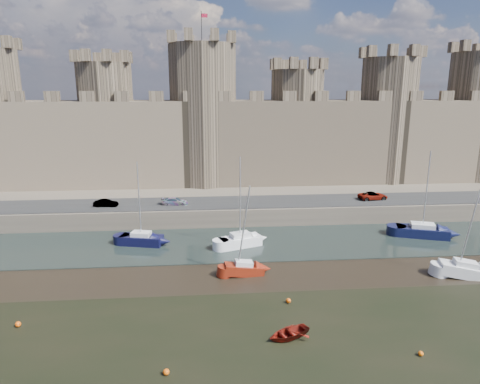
{
  "coord_description": "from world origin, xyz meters",
  "views": [
    {
      "loc": [
        2.18,
        -25.28,
        18.78
      ],
      "look_at": [
        6.07,
        22.0,
        7.04
      ],
      "focal_mm": 32.0,
      "sensor_mm": 36.0,
      "label": 1
    }
  ],
  "objects_px": {
    "sailboat_2": "(240,240)",
    "sailboat_3": "(422,231)",
    "sailboat_5": "(465,270)",
    "sailboat_4": "(244,268)",
    "car_1": "(106,203)",
    "sailboat_1": "(141,239)",
    "car_2": "(175,201)",
    "car_3": "(373,196)"
  },
  "relations": [
    {
      "from": "car_3",
      "to": "car_2",
      "type": "bearing_deg",
      "value": 83.26
    },
    {
      "from": "car_2",
      "to": "sailboat_2",
      "type": "xyz_separation_m",
      "value": [
        8.37,
        -10.52,
        -2.18
      ]
    },
    {
      "from": "car_3",
      "to": "sailboat_4",
      "type": "xyz_separation_m",
      "value": [
        -20.84,
        -18.8,
        -2.4
      ]
    },
    {
      "from": "sailboat_4",
      "to": "sailboat_5",
      "type": "xyz_separation_m",
      "value": [
        22.31,
        -2.3,
        0.06
      ]
    },
    {
      "from": "sailboat_3",
      "to": "sailboat_4",
      "type": "height_order",
      "value": "sailboat_3"
    },
    {
      "from": "car_2",
      "to": "sailboat_4",
      "type": "xyz_separation_m",
      "value": [
        8.11,
        -18.34,
        -2.33
      ]
    },
    {
      "from": "sailboat_1",
      "to": "sailboat_2",
      "type": "xyz_separation_m",
      "value": [
        11.91,
        -1.57,
        0.05
      ]
    },
    {
      "from": "car_1",
      "to": "sailboat_2",
      "type": "distance_m",
      "value": 20.7
    },
    {
      "from": "sailboat_2",
      "to": "sailboat_5",
      "type": "height_order",
      "value": "sailboat_2"
    },
    {
      "from": "sailboat_1",
      "to": "sailboat_5",
      "type": "bearing_deg",
      "value": -5.84
    },
    {
      "from": "sailboat_4",
      "to": "car_1",
      "type": "bearing_deg",
      "value": 128.56
    },
    {
      "from": "sailboat_1",
      "to": "sailboat_3",
      "type": "height_order",
      "value": "sailboat_3"
    },
    {
      "from": "sailboat_2",
      "to": "sailboat_4",
      "type": "relative_size",
      "value": 1.16
    },
    {
      "from": "car_1",
      "to": "sailboat_4",
      "type": "height_order",
      "value": "sailboat_4"
    },
    {
      "from": "car_1",
      "to": "sailboat_4",
      "type": "bearing_deg",
      "value": -131.42
    },
    {
      "from": "car_1",
      "to": "sailboat_5",
      "type": "relative_size",
      "value": 0.31
    },
    {
      "from": "car_1",
      "to": "car_2",
      "type": "distance_m",
      "value": 9.5
    },
    {
      "from": "sailboat_4",
      "to": "sailboat_5",
      "type": "height_order",
      "value": "sailboat_5"
    },
    {
      "from": "sailboat_1",
      "to": "sailboat_3",
      "type": "xyz_separation_m",
      "value": [
        35.45,
        -0.01,
        0.03
      ]
    },
    {
      "from": "car_1",
      "to": "car_2",
      "type": "height_order",
      "value": "car_1"
    },
    {
      "from": "sailboat_1",
      "to": "sailboat_5",
      "type": "relative_size",
      "value": 0.96
    },
    {
      "from": "car_3",
      "to": "sailboat_3",
      "type": "relative_size",
      "value": 0.39
    },
    {
      "from": "sailboat_2",
      "to": "sailboat_3",
      "type": "bearing_deg",
      "value": -15.99
    },
    {
      "from": "sailboat_2",
      "to": "sailboat_3",
      "type": "relative_size",
      "value": 0.99
    },
    {
      "from": "sailboat_2",
      "to": "sailboat_5",
      "type": "bearing_deg",
      "value": -44.42
    },
    {
      "from": "car_2",
      "to": "sailboat_2",
      "type": "bearing_deg",
      "value": -137.88
    },
    {
      "from": "car_1",
      "to": "sailboat_1",
      "type": "bearing_deg",
      "value": -141.18
    },
    {
      "from": "car_3",
      "to": "sailboat_5",
      "type": "bearing_deg",
      "value": 176.31
    },
    {
      "from": "sailboat_2",
      "to": "sailboat_4",
      "type": "xyz_separation_m",
      "value": [
        -0.26,
        -7.82,
        -0.15
      ]
    },
    {
      "from": "car_1",
      "to": "car_3",
      "type": "relative_size",
      "value": 0.76
    },
    {
      "from": "car_2",
      "to": "sailboat_3",
      "type": "bearing_deg",
      "value": -102.09
    },
    {
      "from": "sailboat_2",
      "to": "sailboat_5",
      "type": "relative_size",
      "value": 1.02
    },
    {
      "from": "car_2",
      "to": "sailboat_3",
      "type": "relative_size",
      "value": 0.33
    },
    {
      "from": "sailboat_3",
      "to": "sailboat_5",
      "type": "distance_m",
      "value": 11.77
    },
    {
      "from": "car_3",
      "to": "sailboat_5",
      "type": "height_order",
      "value": "sailboat_5"
    },
    {
      "from": "sailboat_1",
      "to": "sailboat_3",
      "type": "bearing_deg",
      "value": 13.14
    },
    {
      "from": "sailboat_2",
      "to": "sailboat_3",
      "type": "distance_m",
      "value": 23.59
    },
    {
      "from": "car_2",
      "to": "car_3",
      "type": "xyz_separation_m",
      "value": [
        28.96,
        0.47,
        0.07
      ]
    },
    {
      "from": "sailboat_4",
      "to": "car_2",
      "type": "bearing_deg",
      "value": 108.15
    },
    {
      "from": "car_1",
      "to": "sailboat_2",
      "type": "bearing_deg",
      "value": -115.5
    },
    {
      "from": "car_3",
      "to": "sailboat_2",
      "type": "relative_size",
      "value": 0.4
    },
    {
      "from": "car_1",
      "to": "sailboat_1",
      "type": "height_order",
      "value": "sailboat_1"
    }
  ]
}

